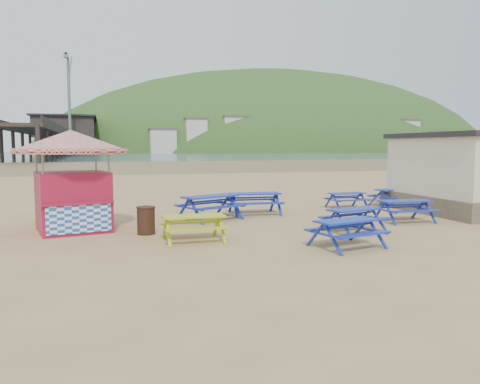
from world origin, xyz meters
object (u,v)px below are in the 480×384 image
object	(u,v)px
picnic_table_blue_a	(210,207)
ice_cream_kiosk	(72,168)
picnic_table_yellow	(193,228)
picnic_table_blue_b	(347,200)
litter_bin	(146,220)

from	to	relation	value
picnic_table_blue_a	ice_cream_kiosk	size ratio (longest dim) A/B	0.61
picnic_table_blue_a	picnic_table_yellow	size ratio (longest dim) A/B	1.47
picnic_table_blue_b	litter_bin	xyz separation A→B (m)	(-8.74, -3.62, 0.09)
picnic_table_blue_b	picnic_table_yellow	bearing A→B (deg)	-149.23
ice_cream_kiosk	litter_bin	size ratio (longest dim) A/B	4.96
picnic_table_yellow	ice_cream_kiosk	bearing A→B (deg)	141.87
picnic_table_blue_a	litter_bin	distance (m)	3.38
picnic_table_blue_a	picnic_table_blue_b	xyz separation A→B (m)	(6.25, 1.33, -0.10)
picnic_table_blue_a	ice_cream_kiosk	xyz separation A→B (m)	(-4.59, -1.03, 1.53)
picnic_table_blue_a	picnic_table_yellow	bearing A→B (deg)	-133.03
picnic_table_blue_a	litter_bin	world-z (taller)	picnic_table_blue_a
picnic_table_yellow	litter_bin	xyz separation A→B (m)	(-1.17, 1.36, 0.06)
picnic_table_blue_a	picnic_table_yellow	world-z (taller)	picnic_table_blue_a
picnic_table_blue_a	picnic_table_yellow	distance (m)	3.88
picnic_table_blue_b	ice_cream_kiosk	distance (m)	11.22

